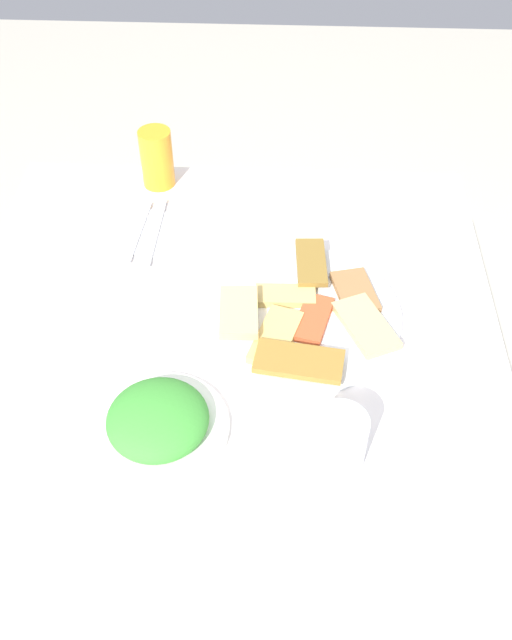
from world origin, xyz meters
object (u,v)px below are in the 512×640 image
Objects in this scene: drinking_glass at (339,440)px; fork at (156,231)px; paper_napkin at (147,233)px; spoon at (137,231)px; pide_platter at (302,315)px; dining_table at (227,378)px; salad_plate_greens at (158,421)px; soda_can at (157,158)px.

drinking_glass reaches higher than fork.
drinking_glass is 0.61m from paper_napkin.
drinking_glass is at bearing -144.85° from fork.
spoon is at bearing 91.39° from fork.
dining_table is at bearing 115.69° from pide_platter.
pide_platter is at bearing -41.42° from salad_plate_greens.
salad_plate_greens is at bearing -169.81° from fork.
paper_napkin is (0.28, 0.17, 0.09)m from dining_table.
fork is at bearing -174.46° from soda_can.
spoon is (0.00, 0.04, 0.00)m from fork.
fork is (-0.17, -0.02, -0.06)m from soda_can.
soda_can is 0.75m from drinking_glass.
pide_platter is (0.06, -0.13, 0.10)m from dining_table.
drinking_glass is (-0.22, -0.18, 0.13)m from dining_table.
salad_plate_greens reaches higher than dining_table.
soda_can reaches higher than dining_table.
paper_napkin is 0.76× the size of spoon.
soda_can is 1.38× the size of drinking_glass.
drinking_glass is 0.63× the size of paper_napkin.
spoon is at bearing 173.11° from soda_can.
paper_napkin is at bearing 179.32° from soda_can.
drinking_glass reaches higher than spoon.
spoon is at bearing 90.00° from paper_napkin.
pide_platter is at bearing 10.33° from drinking_glass.
pide_platter is 3.88× the size of drinking_glass.
spoon reaches higher than dining_table.
salad_plate_greens is 1.04× the size of fork.
fork is at bearing 51.94° from pide_platter.
pide_platter is 0.37m from paper_napkin.
soda_can is (0.39, 0.30, 0.05)m from pide_platter.
salad_plate_greens reaches higher than paper_napkin.
soda_can reaches higher than fork.
salad_plate_greens is at bearing -162.58° from spoon.
fork is at bearing -90.00° from paper_napkin.
paper_napkin is at bearing 91.39° from fork.
fork is (0.50, 0.33, -0.04)m from drinking_glass.
spoon is (0.28, 0.19, 0.10)m from dining_table.
drinking_glass reaches higher than salad_plate_greens.
drinking_glass is 0.48× the size of spoon.
soda_can reaches higher than drinking_glass.
salad_plate_greens is 1.14× the size of spoon.
fork and spoon have the same top height.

